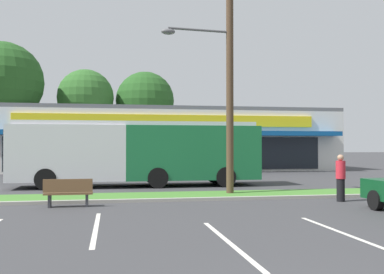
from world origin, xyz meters
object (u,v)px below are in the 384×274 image
at_px(utility_pole, 226,74).
at_px(bus_stop_bench, 68,192).
at_px(pedestrian_by_pole, 341,178).
at_px(city_bus, 137,151).

xyz_separation_m(utility_pole, bus_stop_bench, (-6.06, -2.28, -4.52)).
relative_size(bus_stop_bench, pedestrian_by_pole, 0.92).
height_order(utility_pole, pedestrian_by_pole, utility_pole).
xyz_separation_m(city_bus, pedestrian_by_pole, (7.06, -7.44, -0.90)).
bearing_deg(utility_pole, pedestrian_by_pole, -33.86).
bearing_deg(utility_pole, bus_stop_bench, -159.39).
xyz_separation_m(utility_pole, city_bus, (-3.35, 4.96, -3.26)).
distance_m(utility_pole, city_bus, 6.82).
height_order(utility_pole, bus_stop_bench, utility_pole).
distance_m(utility_pole, bus_stop_bench, 7.90).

